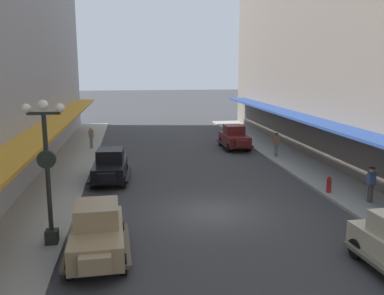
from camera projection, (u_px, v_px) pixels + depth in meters
ground_plane at (212, 212)px, 18.52m from camera, size 200.00×200.00×0.00m
sidewalk_left at (37, 220)px, 17.42m from camera, size 3.00×60.00×0.15m
sidewalk_right at (367, 203)px, 19.59m from camera, size 3.00×60.00×0.15m
parked_car_0 at (97, 231)px, 13.98m from camera, size 2.28×4.31×1.84m
parked_car_2 at (110, 165)px, 23.30m from camera, size 2.31×4.32×1.84m
parked_car_3 at (234, 137)px, 32.86m from camera, size 2.17×4.27×1.84m
lamp_post_with_clock at (47, 167)px, 14.38m from camera, size 1.42×0.44×5.16m
fire_hydrant at (329, 184)px, 20.89m from camera, size 0.24×0.24×0.82m
pedestrian_0 at (371, 184)px, 19.30m from camera, size 0.36×0.28×1.67m
pedestrian_1 at (276, 144)px, 29.30m from camera, size 0.36×0.28×1.67m
pedestrian_2 at (91, 138)px, 32.22m from camera, size 0.36×0.24×1.64m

